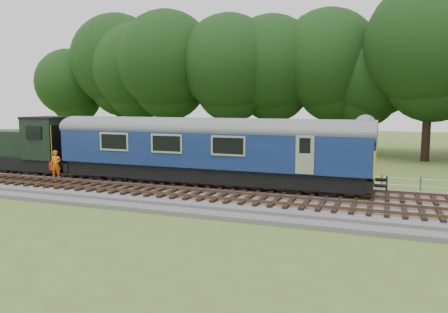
% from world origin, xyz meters
% --- Properties ---
extents(ground, '(120.00, 120.00, 0.00)m').
position_xyz_m(ground, '(0.00, 0.00, 0.00)').
color(ground, '#526625').
rests_on(ground, ground).
extents(ballast, '(70.00, 7.00, 0.35)m').
position_xyz_m(ballast, '(0.00, 0.00, 0.17)').
color(ballast, '#4C4C4F').
rests_on(ballast, ground).
extents(track_north, '(67.20, 2.40, 0.21)m').
position_xyz_m(track_north, '(0.00, 1.40, 0.42)').
color(track_north, black).
rests_on(track_north, ballast).
extents(track_south, '(67.20, 2.40, 0.21)m').
position_xyz_m(track_south, '(0.00, -1.60, 0.42)').
color(track_south, black).
rests_on(track_south, ballast).
extents(fence, '(64.00, 0.12, 1.00)m').
position_xyz_m(fence, '(0.00, 4.50, 0.00)').
color(fence, '#6B6054').
rests_on(fence, ground).
extents(tree_line, '(70.00, 8.00, 18.00)m').
position_xyz_m(tree_line, '(0.00, 22.00, 0.00)').
color(tree_line, black).
rests_on(tree_line, ground).
extents(dmu_railcar, '(18.05, 2.86, 3.88)m').
position_xyz_m(dmu_railcar, '(-3.36, 1.40, 2.61)').
color(dmu_railcar, black).
rests_on(dmu_railcar, ground).
extents(shunter_loco, '(8.91, 2.60, 3.38)m').
position_xyz_m(shunter_loco, '(-17.28, 1.40, 1.97)').
color(shunter_loco, black).
rests_on(shunter_loco, ground).
extents(worker, '(0.75, 0.63, 1.74)m').
position_xyz_m(worker, '(-12.82, -0.05, 1.22)').
color(worker, orange).
rests_on(worker, ballast).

